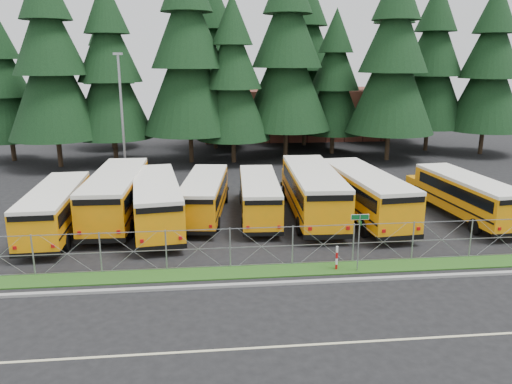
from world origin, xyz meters
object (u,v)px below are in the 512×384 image
Objects in this scene: bus_3 at (205,197)px; striped_bollard at (337,258)px; bus_2 at (156,203)px; bus_4 at (259,198)px; bus_0 at (57,210)px; bus_5 at (312,193)px; street_sign at (359,230)px; bus_6 at (362,195)px; light_standard at (122,114)px; bus_1 at (118,196)px; bus_east at (463,197)px.

striped_bollard is (6.10, -9.02, -0.69)m from bus_3.
bus_4 is at bearing 2.72° from bus_2.
bus_0 is 15.15m from bus_5.
bus_6 is at bearing 71.26° from street_sign.
bus_4 is 9.52m from street_sign.
bus_3 is (2.88, 1.65, -0.16)m from bus_2.
bus_0 is 18.12m from bus_6.
bus_3 is 12.69m from light_standard.
bus_1 is 8.70m from bus_4.
bus_1 is 1.01× the size of bus_6.
striped_bollard is at bearing -36.58° from bus_1.
light_standard is (-13.40, 19.39, 3.47)m from street_sign.
bus_3 reaches higher than striped_bollard.
street_sign is (0.35, -8.60, 0.49)m from bus_5.
bus_4 is (8.69, -0.40, -0.22)m from bus_1.
bus_east is (16.01, -1.92, 0.06)m from bus_3.
bus_east is (12.65, -1.40, 0.06)m from bus_4.
bus_6 reaches higher than striped_bollard.
striped_bollard is (-3.62, -7.65, -0.90)m from bus_6.
bus_0 is at bearing -99.33° from light_standard.
bus_1 is at bearing 179.85° from bus_5.
bus_1 is at bearing 32.24° from bus_0.
striped_bollard is at bearing -120.28° from bus_6.
bus_2 is 3.32m from bus_3.
bus_6 is 8.51m from striped_bollard.
bus_east is at bearing 35.63° from striped_bollard.
street_sign is (9.92, -7.61, 0.59)m from bus_2.
striped_bollard is at bearing -47.00° from bus_2.
bus_3 is at bearing 12.70° from bus_0.
bus_3 is at bearing 167.01° from bus_6.
bus_5 is at bearing -1.28° from bus_1.
bus_3 is at bearing 174.43° from bus_4.
bus_0 is 1.01× the size of light_standard.
bus_6 is 20.17m from light_standard.
bus_5 is at bearing 0.60° from bus_4.
bus_0 is at bearing -171.79° from bus_5.
light_standard is at bearing 129.38° from bus_3.
bus_3 is at bearing 124.06° from striped_bollard.
bus_0 is 24.40m from bus_east.
bus_east is (6.29, -0.55, -0.15)m from bus_6.
light_standard reaches higher than bus_3.
bus_0 reaches higher than bus_4.
bus_1 is at bearing -84.26° from light_standard.
bus_5 reaches higher than street_sign.
bus_2 is 11.65m from striped_bollard.
bus_1 reaches higher than bus_east.
bus_1 is 1.17× the size of bus_4.
street_sign is at bearing -55.34° from light_standard.
bus_2 is 0.96× the size of bus_6.
bus_3 is 1.00× the size of bus_4.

